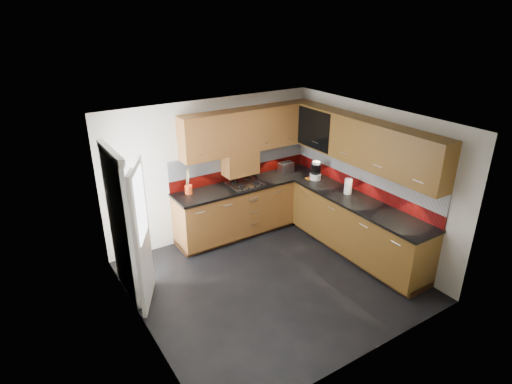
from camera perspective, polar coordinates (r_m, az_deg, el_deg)
room at (r=5.76m, az=2.28°, el=0.53°), size 4.00×3.80×2.64m
base_cabinets at (r=7.31m, az=5.83°, el=-3.51°), size 2.70×3.20×0.95m
countertop at (r=7.09m, az=5.97°, el=-0.11°), size 2.72×3.22×0.04m
backsplash at (r=7.27m, az=6.35°, el=2.96°), size 2.70×3.20×0.54m
upper_cabinets at (r=6.94m, az=7.04°, el=7.39°), size 2.50×3.20×0.72m
extractor_hood at (r=7.35m, az=-2.14°, el=3.90°), size 0.60×0.33×0.40m
glass_cabinet at (r=7.44m, az=8.55°, el=8.63°), size 0.32×0.80×0.66m
back_door at (r=5.90m, az=-16.54°, el=-4.92°), size 0.42×1.19×2.04m
gas_hob at (r=7.33m, az=-1.44°, el=1.14°), size 0.56×0.49×0.04m
utensil_pot at (r=7.02m, az=-9.01°, el=0.48°), size 0.12×0.12×0.42m
toaster at (r=7.86m, az=3.99°, el=3.28°), size 0.27×0.17×0.19m
food_processor at (r=7.57m, az=7.97°, el=2.77°), size 0.20×0.20×0.33m
paper_towel at (r=7.08m, az=12.18°, el=0.74°), size 0.15×0.15×0.26m
orange_cloth at (r=7.64m, az=7.14°, el=1.83°), size 0.13×0.12×0.01m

